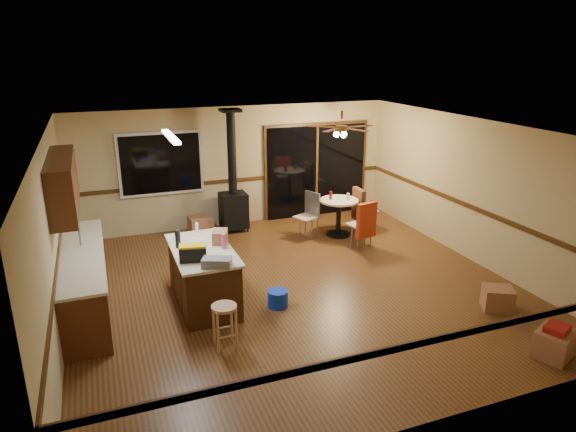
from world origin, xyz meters
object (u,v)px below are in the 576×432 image
toolbox_grey (217,262)px  toolbox_black (193,254)px  chair_right (360,205)px  box_corner_b (498,298)px  wood_stove (233,198)px  blue_bucket (278,299)px  chair_near (366,220)px  chair_left (309,210)px  kitchen_island (203,276)px  dining_table (339,211)px  bar_stool (225,326)px  box_under_window (201,225)px  box_corner_a (554,344)px

toolbox_grey → toolbox_black: bearing=129.4°
chair_right → box_corner_b: 3.84m
wood_stove → blue_bucket: 3.63m
chair_near → chair_right: same height
chair_left → chair_near: 1.26m
kitchen_island → box_corner_b: (4.10, -1.77, -0.28)m
dining_table → chair_near: chair_near is taller
kitchen_island → chair_left: 3.41m
chair_near → chair_right: (0.38, 0.93, 0.00)m
toolbox_grey → chair_near: 3.83m
toolbox_grey → chair_left: bearing=47.5°
blue_bucket → chair_near: bearing=34.1°
chair_left → box_corner_b: (1.43, -3.89, -0.42)m
blue_bucket → dining_table: bearing=48.0°
bar_stool → box_under_window: bearing=82.5°
dining_table → chair_near: size_ratio=1.14×
bar_stool → box_under_window: (0.58, 4.43, -0.11)m
chair_right → box_corner_a: chair_right is taller
kitchen_island → wood_stove: size_ratio=0.67×
wood_stove → dining_table: size_ratio=3.17×
bar_stool → dining_table: size_ratio=0.77×
box_corner_a → toolbox_grey: bearing=148.8°
chair_right → box_under_window: (-3.21, 1.07, -0.40)m
box_corner_a → blue_bucket: bearing=138.6°
chair_right → bar_stool: bearing=-138.5°
kitchen_island → dining_table: bearing=31.2°
chair_near → box_corner_a: 4.18m
toolbox_grey → bar_stool: 0.90m
blue_bucket → box_corner_b: box_corner_b is taller
blue_bucket → chair_near: chair_near is taller
toolbox_grey → chair_right: size_ratio=0.57×
toolbox_black → box_corner_b: 4.60m
kitchen_island → box_corner_a: kitchen_island is taller
kitchen_island → box_under_window: size_ratio=3.50×
kitchen_island → dining_table: size_ratio=2.11×
toolbox_black → blue_bucket: bearing=-5.7°
chair_left → toolbox_grey: bearing=-132.5°
wood_stove → dining_table: bearing=-28.5°
chair_right → chair_left: bearing=175.5°
wood_stove → chair_near: 2.88m
toolbox_grey → chair_left: 3.87m
wood_stove → bar_stool: wood_stove is taller
chair_right → box_corner_b: size_ratio=1.64×
toolbox_black → wood_stove: bearing=66.4°
kitchen_island → toolbox_black: 0.71m
wood_stove → chair_near: bearing=-42.7°
blue_bucket → box_under_window: 3.65m
kitchen_island → dining_table: 3.82m
chair_near → box_corner_b: chair_near is taller
box_under_window → box_corner_a: box_under_window is taller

